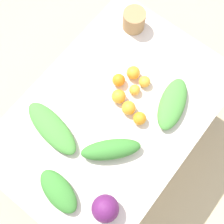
{
  "coord_description": "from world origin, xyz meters",
  "views": [
    {
      "loc": [
        -0.45,
        -0.35,
        2.45
      ],
      "look_at": [
        0.0,
        0.0,
        0.74
      ],
      "focal_mm": 50.0,
      "sensor_mm": 36.0,
      "label": 1
    }
  ],
  "objects": [
    {
      "name": "greens_bunch_beet_tops",
      "position": [
        0.25,
        -0.25,
        0.76
      ],
      "size": [
        0.36,
        0.24,
        0.08
      ],
      "primitive_type": "ellipsoid",
      "rotation": [
        0.0,
        0.0,
        3.44
      ],
      "color": "#4C933D",
      "rests_on": "dining_table"
    },
    {
      "name": "orange_5",
      "position": [
        0.19,
        -0.02,
        0.75
      ],
      "size": [
        0.06,
        0.06,
        0.06
      ],
      "primitive_type": "sphere",
      "color": "#F9A833",
      "rests_on": "dining_table"
    },
    {
      "name": "paper_bag",
      "position": [
        0.55,
        0.26,
        0.79
      ],
      "size": [
        0.14,
        0.14,
        0.13
      ],
      "primitive_type": "cylinder",
      "color": "#A87F51",
      "rests_on": "dining_table"
    },
    {
      "name": "dining_table",
      "position": [
        0.0,
        0.0,
        0.64
      ],
      "size": [
        1.43,
        0.97,
        0.72
      ],
      "color": "silver",
      "rests_on": "ground_plane"
    },
    {
      "name": "greens_bunch_dandelion",
      "position": [
        -0.29,
        0.2,
        0.76
      ],
      "size": [
        0.21,
        0.41,
        0.07
      ],
      "primitive_type": "ellipsoid",
      "rotation": [
        0.0,
        0.0,
        4.54
      ],
      "color": "#4C933D",
      "rests_on": "dining_table"
    },
    {
      "name": "orange_4",
      "position": [
        0.27,
        0.05,
        0.76
      ],
      "size": [
        0.08,
        0.08,
        0.08
      ],
      "primitive_type": "sphere",
      "color": "orange",
      "rests_on": "dining_table"
    },
    {
      "name": "ground_plane",
      "position": [
        0.0,
        0.0,
        0.0
      ],
      "size": [
        8.0,
        8.0,
        0.0
      ],
      "primitive_type": "plane",
      "color": "#C6B289"
    },
    {
      "name": "orange_1",
      "position": [
        0.07,
        -0.06,
        0.76
      ],
      "size": [
        0.08,
        0.08,
        0.08
      ],
      "primitive_type": "sphere",
      "color": "orange",
      "rests_on": "dining_table"
    },
    {
      "name": "orange_2",
      "position": [
        0.06,
        -0.15,
        0.76
      ],
      "size": [
        0.08,
        0.08,
        0.08
      ],
      "primitive_type": "sphere",
      "color": "orange",
      "rests_on": "dining_table"
    },
    {
      "name": "orange_3",
      "position": [
        0.26,
        -0.04,
        0.76
      ],
      "size": [
        0.07,
        0.07,
        0.07
      ],
      "primitive_type": "sphere",
      "color": "#F9A833",
      "rests_on": "dining_table"
    },
    {
      "name": "greens_bunch_kale",
      "position": [
        -0.53,
        -0.05,
        0.76
      ],
      "size": [
        0.19,
        0.29,
        0.08
      ],
      "primitive_type": "ellipsoid",
      "rotation": [
        0.0,
        0.0,
        4.5
      ],
      "color": "#3D8433",
      "rests_on": "dining_table"
    },
    {
      "name": "orange_0",
      "position": [
        0.09,
        0.02,
        0.76
      ],
      "size": [
        0.08,
        0.08,
        0.08
      ],
      "primitive_type": "sphere",
      "color": "orange",
      "rests_on": "dining_table"
    },
    {
      "name": "greens_bunch_chard",
      "position": [
        -0.18,
        -0.13,
        0.77
      ],
      "size": [
        0.32,
        0.31,
        0.1
      ],
      "primitive_type": "ellipsoid",
      "rotation": [
        0.0,
        0.0,
        2.38
      ],
      "color": "#3D8433",
      "rests_on": "dining_table"
    },
    {
      "name": "orange_6",
      "position": [
        0.18,
        0.09,
        0.76
      ],
      "size": [
        0.08,
        0.08,
        0.08
      ],
      "primitive_type": "sphere",
      "color": "orange",
      "rests_on": "dining_table"
    },
    {
      "name": "cabbage_purple",
      "position": [
        -0.44,
        -0.3,
        0.79
      ],
      "size": [
        0.14,
        0.14,
        0.14
      ],
      "primitive_type": "sphere",
      "color": "#601E5B",
      "rests_on": "dining_table"
    }
  ]
}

